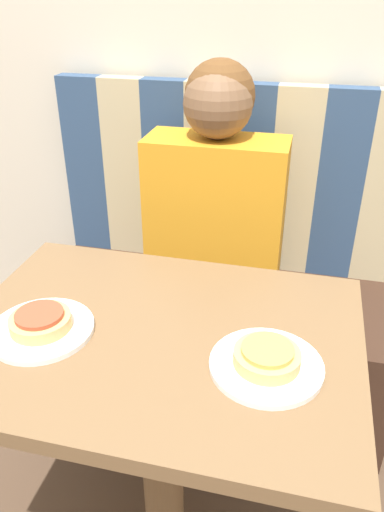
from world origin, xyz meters
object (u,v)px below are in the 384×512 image
person (216,190)px  plate_right (266,365)px  pizza_left (40,321)px  plate_left (42,329)px  pizza_right (267,356)px

person → plate_right: person is taller
pizza_left → plate_left: bearing=0.0°
person → plate_right: (0.23, -0.67, -0.07)m
plate_right → pizza_left: (-0.46, 0.00, 0.02)m
pizza_left → pizza_right: same height
pizza_left → pizza_right: size_ratio=1.00×
pizza_right → plate_left: bearing=180.0°
person → pizza_right: person is taller
plate_left → plate_right: bearing=0.0°
plate_left → plate_right: (0.46, 0.00, 0.00)m
pizza_left → pizza_right: 0.46m
plate_left → pizza_left: pizza_left is taller
person → pizza_right: (0.23, -0.67, -0.05)m
plate_right → pizza_right: (0.00, 0.00, 0.02)m
person → pizza_left: person is taller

